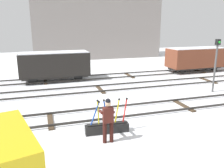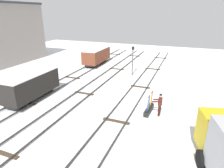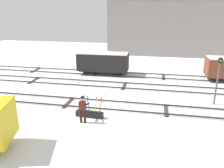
{
  "view_description": "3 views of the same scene",
  "coord_description": "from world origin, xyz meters",
  "px_view_note": "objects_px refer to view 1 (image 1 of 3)",
  "views": [
    {
      "loc": [
        -3.73,
        -10.25,
        4.31
      ],
      "look_at": [
        -0.33,
        0.73,
        1.36
      ],
      "focal_mm": 37.11,
      "sensor_mm": 36.0,
      "label": 1
    },
    {
      "loc": [
        -14.53,
        -4.0,
        7.17
      ],
      "look_at": [
        -0.65,
        1.43,
        1.6
      ],
      "focal_mm": 31.1,
      "sensor_mm": 36.0,
      "label": 2
    },
    {
      "loc": [
        2.58,
        -14.46,
        6.65
      ],
      "look_at": [
        -0.78,
        2.87,
        0.72
      ],
      "focal_mm": 36.27,
      "sensor_mm": 36.0,
      "label": 3
    }
  ],
  "objects_px": {
    "signal_post": "(216,60)",
    "freight_car_near_switch": "(55,64)",
    "rail_worker": "(108,118)",
    "freight_car_mid_siding": "(196,58)",
    "switch_lever_frame": "(107,127)"
  },
  "relations": [
    {
      "from": "rail_worker",
      "to": "freight_car_near_switch",
      "type": "height_order",
      "value": "freight_car_near_switch"
    },
    {
      "from": "rail_worker",
      "to": "switch_lever_frame",
      "type": "bearing_deg",
      "value": 79.48
    },
    {
      "from": "freight_car_near_switch",
      "to": "rail_worker",
      "type": "bearing_deg",
      "value": -84.45
    },
    {
      "from": "freight_car_mid_siding",
      "to": "freight_car_near_switch",
      "type": "bearing_deg",
      "value": 178.98
    },
    {
      "from": "signal_post",
      "to": "freight_car_near_switch",
      "type": "distance_m",
      "value": 11.54
    },
    {
      "from": "rail_worker",
      "to": "freight_car_near_switch",
      "type": "xyz_separation_m",
      "value": [
        -1.21,
        10.61,
        0.36
      ]
    },
    {
      "from": "rail_worker",
      "to": "freight_car_near_switch",
      "type": "bearing_deg",
      "value": 99.73
    },
    {
      "from": "rail_worker",
      "to": "signal_post",
      "type": "xyz_separation_m",
      "value": [
        8.51,
        4.44,
        1.17
      ]
    },
    {
      "from": "switch_lever_frame",
      "to": "freight_car_mid_siding",
      "type": "relative_size",
      "value": 0.34
    },
    {
      "from": "rail_worker",
      "to": "freight_car_mid_siding",
      "type": "distance_m",
      "value": 15.76
    },
    {
      "from": "rail_worker",
      "to": "freight_car_mid_siding",
      "type": "xyz_separation_m",
      "value": [
        11.64,
        10.61,
        0.34
      ]
    },
    {
      "from": "signal_post",
      "to": "freight_car_near_switch",
      "type": "height_order",
      "value": "signal_post"
    },
    {
      "from": "rail_worker",
      "to": "freight_car_near_switch",
      "type": "relative_size",
      "value": 0.33
    },
    {
      "from": "signal_post",
      "to": "freight_car_near_switch",
      "type": "bearing_deg",
      "value": 147.55
    },
    {
      "from": "switch_lever_frame",
      "to": "freight_car_near_switch",
      "type": "height_order",
      "value": "freight_car_near_switch"
    }
  ]
}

